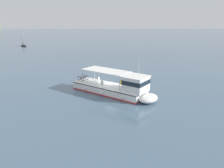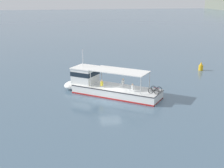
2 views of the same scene
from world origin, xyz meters
name	(u,v)px [view 2 (image 2 of 2)]	position (x,y,z in m)	size (l,w,h in m)	color
ground_plane	(110,100)	(0.00, 0.00, 0.00)	(400.00, 400.00, 0.00)	slate
ferry_main	(105,86)	(-2.39, -0.28, 1.02)	(10.17, 11.98, 5.32)	white
channel_buoy	(201,67)	(-11.63, 16.75, 0.57)	(0.70, 0.70, 1.40)	gold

